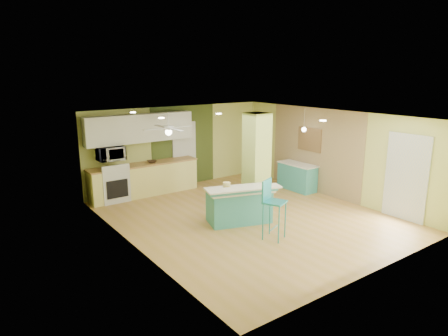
{
  "coord_description": "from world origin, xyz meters",
  "views": [
    {
      "loc": [
        -5.97,
        -7.23,
        3.52
      ],
      "look_at": [
        -0.47,
        0.4,
        1.24
      ],
      "focal_mm": 32.0,
      "sensor_mm": 36.0,
      "label": 1
    }
  ],
  "objects": [
    {
      "name": "wall_front",
      "position": [
        0.0,
        -3.5,
        1.25
      ],
      "size": [
        6.0,
        0.01,
        2.5
      ],
      "primitive_type": "cube",
      "color": "#C1C86B",
      "rests_on": "floor"
    },
    {
      "name": "ceiling_fan",
      "position": [
        -1.1,
        2.0,
        2.08
      ],
      "size": [
        1.41,
        1.41,
        0.61
      ],
      "color": "silver",
      "rests_on": "ceiling"
    },
    {
      "name": "microwave",
      "position": [
        -2.25,
        3.2,
        1.35
      ],
      "size": [
        0.7,
        0.48,
        0.39
      ],
      "primitive_type": "imported",
      "color": "white",
      "rests_on": "wall_back"
    },
    {
      "name": "ceiling",
      "position": [
        0.0,
        0.0,
        2.5
      ],
      "size": [
        6.0,
        7.0,
        0.01
      ],
      "primitive_type": "cube",
      "color": "white",
      "rests_on": "wall_back"
    },
    {
      "name": "upper_cabinets",
      "position": [
        -1.3,
        3.32,
        1.95
      ],
      "size": [
        3.2,
        0.34,
        0.8
      ],
      "primitive_type": "cube",
      "color": "silver",
      "rests_on": "wall_back"
    },
    {
      "name": "canister",
      "position": [
        -0.67,
        0.01,
        0.91
      ],
      "size": [
        0.17,
        0.17,
        0.19
      ],
      "primitive_type": "cylinder",
      "color": "gold",
      "rests_on": "peninsula"
    },
    {
      "name": "floor",
      "position": [
        0.0,
        0.0,
        -0.01
      ],
      "size": [
        6.0,
        7.0,
        0.01
      ],
      "primitive_type": "cube",
      "color": "#A77E3A",
      "rests_on": "ground"
    },
    {
      "name": "wall_back",
      "position": [
        0.0,
        3.5,
        1.25
      ],
      "size": [
        6.0,
        0.01,
        2.5
      ],
      "primitive_type": "cube",
      "color": "#C1C86B",
      "rests_on": "floor"
    },
    {
      "name": "side_counter",
      "position": [
        2.7,
        0.99,
        0.41
      ],
      "size": [
        0.54,
        1.26,
        0.81
      ],
      "color": "teal",
      "rests_on": "floor"
    },
    {
      "name": "fruit_bowl",
      "position": [
        -1.07,
        3.16,
        0.97
      ],
      "size": [
        0.28,
        0.28,
        0.07
      ],
      "primitive_type": "imported",
      "rotation": [
        0.0,
        0.0,
        -0.07
      ],
      "color": "#372416",
      "rests_on": "kitchen_run"
    },
    {
      "name": "pendant_lamp",
      "position": [
        2.65,
        0.75,
        1.88
      ],
      "size": [
        0.14,
        0.14,
        0.69
      ],
      "color": "silver",
      "rests_on": "ceiling"
    },
    {
      "name": "kitchen_run",
      "position": [
        -1.3,
        3.2,
        0.47
      ],
      "size": [
        3.25,
        0.63,
        0.94
      ],
      "color": "#ECE17B",
      "rests_on": "floor"
    },
    {
      "name": "wall_left",
      "position": [
        -3.0,
        0.0,
        1.25
      ],
      "size": [
        0.01,
        7.0,
        2.5
      ],
      "primitive_type": "cube",
      "color": "#C1C86B",
      "rests_on": "floor"
    },
    {
      "name": "peninsula",
      "position": [
        -0.39,
        -0.12,
        0.43
      ],
      "size": [
        1.85,
        1.38,
        0.94
      ],
      "rotation": [
        0.0,
        0.0,
        -0.31
      ],
      "color": "teal",
      "rests_on": "floor"
    },
    {
      "name": "wood_panel",
      "position": [
        2.99,
        0.6,
        1.25
      ],
      "size": [
        0.02,
        3.4,
        2.5
      ],
      "primitive_type": "cube",
      "color": "#866D4D",
      "rests_on": "floor"
    },
    {
      "name": "stove",
      "position": [
        -2.25,
        3.19,
        0.46
      ],
      "size": [
        0.76,
        0.66,
        1.08
      ],
      "color": "silver",
      "rests_on": "floor"
    },
    {
      "name": "olive_accent",
      "position": [
        0.2,
        3.49,
        1.25
      ],
      "size": [
        2.2,
        0.02,
        2.5
      ],
      "primitive_type": "cube",
      "color": "#3F4E1F",
      "rests_on": "floor"
    },
    {
      "name": "wall_right",
      "position": [
        3.0,
        0.0,
        1.25
      ],
      "size": [
        0.01,
        7.0,
        2.5
      ],
      "primitive_type": "cube",
      "color": "#C1C86B",
      "rests_on": "floor"
    },
    {
      "name": "french_door",
      "position": [
        2.97,
        -2.3,
        1.05
      ],
      "size": [
        0.04,
        1.08,
        2.1
      ],
      "primitive_type": "cube",
      "color": "silver",
      "rests_on": "floor"
    },
    {
      "name": "interior_door",
      "position": [
        0.2,
        3.46,
        1.0
      ],
      "size": [
        0.82,
        0.05,
        2.0
      ],
      "primitive_type": "cube",
      "color": "silver",
      "rests_on": "floor"
    },
    {
      "name": "bar_stool",
      "position": [
        -0.43,
        -1.27,
        0.87
      ],
      "size": [
        0.57,
        0.57,
        1.3
      ],
      "rotation": [
        0.0,
        0.0,
        0.42
      ],
      "color": "teal",
      "rests_on": "floor"
    },
    {
      "name": "column",
      "position": [
        0.65,
        0.5,
        1.25
      ],
      "size": [
        0.55,
        0.55,
        2.5
      ],
      "primitive_type": "cube",
      "color": "#A9BC57",
      "rests_on": "floor"
    },
    {
      "name": "wall_decor",
      "position": [
        2.96,
        0.8,
        1.55
      ],
      "size": [
        0.03,
        0.9,
        0.7
      ],
      "primitive_type": "cube",
      "color": "brown",
      "rests_on": "wood_panel"
    }
  ]
}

